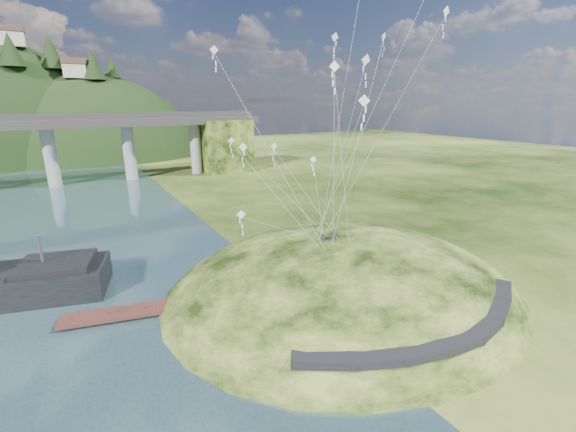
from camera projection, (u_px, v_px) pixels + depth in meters
ground at (283, 320)px, 32.29m from camera, size 320.00×320.00×0.00m
grass_hill at (343, 302)px, 38.22m from camera, size 36.00×32.00×13.00m
footpath at (442, 331)px, 27.19m from camera, size 22.29×5.84×0.83m
wooden_dock at (146, 309)px, 33.18m from camera, size 13.60×4.92×0.96m
kite_flyers at (330, 230)px, 36.72m from camera, size 2.06×0.91×1.80m
kite_swarm at (311, 96)px, 32.87m from camera, size 18.09×16.88×20.71m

